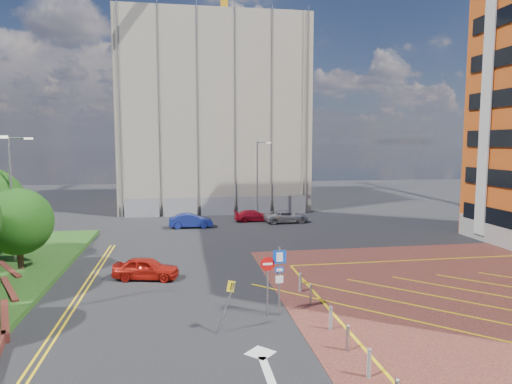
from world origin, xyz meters
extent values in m
plane|color=black|center=(0.00, 0.00, 0.00)|extent=(140.00, 140.00, 0.00)
cube|color=maroon|center=(-11.60, 2.00, 0.20)|extent=(1.86, 4.43, 0.40)
cube|color=maroon|center=(-12.80, 6.00, 0.20)|extent=(2.29, 4.27, 0.40)
cube|color=maroon|center=(-14.20, 10.00, 0.20)|extent=(2.69, 4.06, 0.40)
cylinder|color=#3D2B1C|center=(-13.50, 10.00, 1.20)|extent=(0.36, 0.36, 1.80)
sphere|color=black|center=(-13.50, 10.00, 3.20)|extent=(4.00, 4.00, 4.00)
cube|color=silver|center=(-11.30, 2.00, 8.15)|extent=(0.50, 0.15, 0.12)
cylinder|color=#9EA0A8|center=(-14.50, 12.00, 4.30)|extent=(0.16, 0.16, 8.00)
cylinder|color=#9EA0A8|center=(-13.90, 12.00, 8.18)|extent=(1.20, 0.10, 0.10)
cube|color=silver|center=(-13.30, 12.00, 8.15)|extent=(0.50, 0.15, 0.12)
cylinder|color=#9EA0A8|center=(4.00, 28.00, 4.00)|extent=(0.16, 0.16, 8.00)
cylinder|color=#9EA0A8|center=(4.60, 28.00, 7.88)|extent=(1.20, 0.10, 0.10)
cube|color=silver|center=(5.20, 28.00, 7.85)|extent=(0.50, 0.15, 0.12)
cylinder|color=#9EA0A8|center=(0.50, 1.00, 1.60)|extent=(0.10, 0.10, 3.20)
cube|color=#0A40BF|center=(0.50, 0.97, 2.75)|extent=(0.60, 0.04, 0.60)
cube|color=white|center=(0.50, 0.94, 2.75)|extent=(0.30, 0.02, 0.42)
cube|color=#0A40BF|center=(0.50, 0.97, 2.15)|extent=(0.40, 0.04, 0.25)
cube|color=white|center=(0.50, 0.94, 2.15)|extent=(0.28, 0.02, 0.14)
cube|color=white|center=(0.50, 0.97, 1.70)|extent=(0.35, 0.04, 0.35)
cylinder|color=#9EA0A8|center=(-0.05, 1.00, 1.35)|extent=(0.08, 0.08, 2.70)
cylinder|color=red|center=(-0.05, 0.97, 2.45)|extent=(0.64, 0.04, 0.64)
cube|color=white|center=(-0.05, 0.94, 2.45)|extent=(0.44, 0.02, 0.10)
cylinder|color=#9EA0A8|center=(-2.11, -0.56, 1.10)|extent=(0.81, 0.08, 2.10)
cube|color=yellow|center=(-1.89, -0.59, 2.00)|extent=(0.43, 0.43, 0.57)
cylinder|color=black|center=(2.30, -5.00, 0.47)|extent=(0.14, 0.14, 0.90)
cylinder|color=#9EA0A8|center=(2.30, -3.00, 0.47)|extent=(0.14, 0.14, 0.90)
cylinder|color=black|center=(2.30, -1.00, 0.47)|extent=(0.14, 0.14, 0.90)
cylinder|color=#9EA0A8|center=(2.30, 2.00, 0.47)|extent=(0.14, 0.14, 0.90)
cylinder|color=black|center=(2.30, 4.00, 0.47)|extent=(0.14, 0.14, 0.90)
cube|color=#AFA18F|center=(0.00, 40.00, 11.00)|extent=(21.20, 19.20, 22.00)
cube|color=orange|center=(2.00, 42.00, 17.00)|extent=(0.90, 0.90, 34.00)
cube|color=gray|center=(1.00, 30.00, 1.00)|extent=(21.60, 0.06, 2.00)
imported|color=#B4190F|center=(-5.95, 7.68, 0.64)|extent=(4.01, 2.30, 1.28)
imported|color=navy|center=(-3.04, 23.28, 0.66)|extent=(4.02, 1.42, 1.32)
imported|color=#AA0E1E|center=(3.25, 25.82, 0.56)|extent=(3.97, 1.82, 1.12)
imported|color=#99989F|center=(6.30, 24.50, 0.61)|extent=(4.53, 2.36, 1.22)
camera|label=1|loc=(-3.83, -18.81, 7.96)|focal=32.00mm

